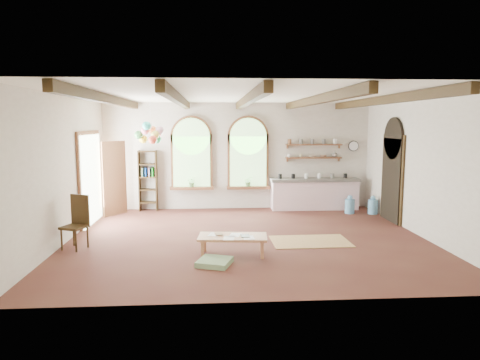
{
  "coord_description": "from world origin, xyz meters",
  "views": [
    {
      "loc": [
        -0.8,
        -9.42,
        2.59
      ],
      "look_at": [
        -0.13,
        0.6,
        1.26
      ],
      "focal_mm": 32.0,
      "sensor_mm": 36.0,
      "label": 1
    }
  ],
  "objects": [
    {
      "name": "shelf_bowl_b",
      "position": [
        2.6,
        3.38,
        1.6
      ],
      "size": [
        0.2,
        0.2,
        0.06
      ],
      "primitive_type": "imported",
      "color": "#8C664C",
      "rests_on": "wall_shelf_lower"
    },
    {
      "name": "shelf_vase",
      "position": [
        2.95,
        3.38,
        1.67
      ],
      "size": [
        0.18,
        0.18,
        0.19
      ],
      "primitive_type": "imported",
      "color": "slate",
      "rests_on": "wall_shelf_lower"
    },
    {
      "name": "floor",
      "position": [
        0.0,
        0.0,
        0.0
      ],
      "size": [
        8.0,
        8.0,
        0.0
      ],
      "primitive_type": "plane",
      "color": "#522D22",
      "rests_on": "ground"
    },
    {
      "name": "bookshelf",
      "position": [
        -2.7,
        3.32,
        0.9
      ],
      "size": [
        0.53,
        0.32,
        1.8
      ],
      "color": "#392712",
      "rests_on": "floor"
    },
    {
      "name": "table_book",
      "position": [
        -0.75,
        -1.11,
        0.39
      ],
      "size": [
        0.18,
        0.24,
        0.02
      ],
      "primitive_type": "imported",
      "rotation": [
        0.0,
        0.0,
        0.14
      ],
      "color": "olive",
      "rests_on": "coffee_table"
    },
    {
      "name": "potted_plant_left",
      "position": [
        -1.4,
        3.32,
        0.85
      ],
      "size": [
        0.27,
        0.23,
        0.3
      ],
      "primitive_type": "imported",
      "color": "#598C4C",
      "rests_on": "window_left"
    },
    {
      "name": "wall_shelf_upper",
      "position": [
        2.3,
        3.38,
        1.95
      ],
      "size": [
        1.7,
        0.24,
        0.04
      ],
      "primitive_type": "cube",
      "color": "brown",
      "rests_on": "wall_back"
    },
    {
      "name": "shelf_cup_a",
      "position": [
        1.55,
        3.38,
        1.62
      ],
      "size": [
        0.12,
        0.1,
        0.1
      ],
      "primitive_type": "imported",
      "color": "white",
      "rests_on": "wall_shelf_lower"
    },
    {
      "name": "coffee_table",
      "position": [
        -0.4,
        -1.21,
        0.34
      ],
      "size": [
        1.4,
        0.74,
        0.38
      ],
      "color": "tan",
      "rests_on": "floor"
    },
    {
      "name": "potted_plant_right",
      "position": [
        0.3,
        3.32,
        0.85
      ],
      "size": [
        0.27,
        0.23,
        0.3
      ],
      "primitive_type": "imported",
      "color": "#598C4C",
      "rests_on": "window_right"
    },
    {
      "name": "floor_cushion",
      "position": [
        -0.76,
        -1.79,
        0.05
      ],
      "size": [
        0.73,
        0.73,
        0.1
      ],
      "primitive_type": "cube",
      "rotation": [
        0.0,
        0.0,
        -0.33
      ],
      "color": "#799F6E",
      "rests_on": "floor"
    },
    {
      "name": "tablet",
      "position": [
        -0.15,
        -1.25,
        0.39
      ],
      "size": [
        0.17,
        0.25,
        0.01
      ],
      "primitive_type": "cube",
      "rotation": [
        0.0,
        0.0,
        0.02
      ],
      "color": "black",
      "rests_on": "coffee_table"
    },
    {
      "name": "wall_shelf_lower",
      "position": [
        2.3,
        3.38,
        1.55
      ],
      "size": [
        1.7,
        0.24,
        0.04
      ],
      "primitive_type": "cube",
      "color": "brown",
      "rests_on": "wall_back"
    },
    {
      "name": "balloon_cluster",
      "position": [
        -2.41,
        2.05,
        2.33
      ],
      "size": [
        0.77,
        0.84,
        1.14
      ],
      "color": "silver",
      "rests_on": "floor"
    },
    {
      "name": "right_doorway",
      "position": [
        3.95,
        1.5,
        1.1
      ],
      "size": [
        0.1,
        1.3,
        2.4
      ],
      "primitive_type": "cube",
      "color": "black",
      "rests_on": "floor"
    },
    {
      "name": "shelf_bowl_a",
      "position": [
        2.25,
        3.38,
        1.6
      ],
      "size": [
        0.22,
        0.22,
        0.05
      ],
      "primitive_type": "imported",
      "color": "beige",
      "rests_on": "wall_shelf_lower"
    },
    {
      "name": "shelf_cup_b",
      "position": [
        1.9,
        3.38,
        1.62
      ],
      "size": [
        0.1,
        0.1,
        0.09
      ],
      "primitive_type": "imported",
      "color": "beige",
      "rests_on": "wall_shelf_lower"
    },
    {
      "name": "window_right",
      "position": [
        0.3,
        3.43,
        1.63
      ],
      "size": [
        1.3,
        0.28,
        2.2
      ],
      "color": "brown",
      "rests_on": "floor"
    },
    {
      "name": "kitchen_counter",
      "position": [
        2.3,
        3.2,
        0.48
      ],
      "size": [
        2.68,
        0.62,
        0.94
      ],
      "color": "silver",
      "rests_on": "floor"
    },
    {
      "name": "left_doorway",
      "position": [
        -3.95,
        1.8,
        1.15
      ],
      "size": [
        0.1,
        1.9,
        2.5
      ],
      "primitive_type": "cube",
      "color": "brown",
      "rests_on": "floor"
    },
    {
      "name": "side_chair",
      "position": [
        -3.64,
        -0.57,
        0.32
      ],
      "size": [
        0.58,
        0.58,
        1.12
      ],
      "color": "#392712",
      "rests_on": "floor"
    },
    {
      "name": "ceiling_beams",
      "position": [
        0.0,
        0.0,
        3.1
      ],
      "size": [
        6.2,
        6.8,
        0.18
      ],
      "primitive_type": null,
      "color": "#392712",
      "rests_on": "ceiling"
    },
    {
      "name": "water_jug_a",
      "position": [
        3.18,
        2.5,
        0.23
      ],
      "size": [
        0.28,
        0.28,
        0.53
      ],
      "color": "#60A2CE",
      "rests_on": "floor"
    },
    {
      "name": "floor_mat",
      "position": [
        1.35,
        -0.39,
        0.01
      ],
      "size": [
        1.71,
        1.08,
        0.02
      ],
      "primitive_type": "cube",
      "rotation": [
        0.0,
        0.0,
        0.02
      ],
      "color": "tan",
      "rests_on": "floor"
    },
    {
      "name": "water_jug_b",
      "position": [
        3.82,
        2.38,
        0.23
      ],
      "size": [
        0.28,
        0.28,
        0.53
      ],
      "color": "#60A2CE",
      "rests_on": "floor"
    },
    {
      "name": "wall_clock",
      "position": [
        3.55,
        3.45,
        1.9
      ],
      "size": [
        0.32,
        0.04,
        0.32
      ],
      "primitive_type": "cylinder",
      "rotation": [
        1.57,
        0.0,
        0.0
      ],
      "color": "black",
      "rests_on": "wall_back"
    },
    {
      "name": "window_left",
      "position": [
        -1.4,
        3.43,
        1.63
      ],
      "size": [
        1.3,
        0.28,
        2.2
      ],
      "color": "brown",
      "rests_on": "floor"
    }
  ]
}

